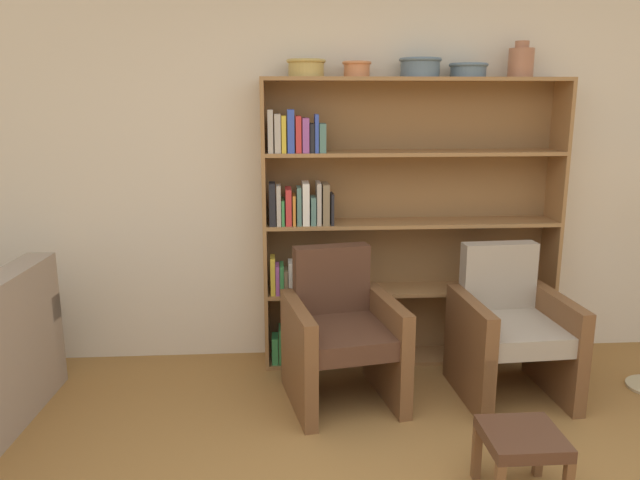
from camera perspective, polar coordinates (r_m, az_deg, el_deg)
wall_back at (r=4.37m, az=4.34°, el=6.99°), size 12.00×0.06×2.75m
bookshelf at (r=4.29m, az=5.80°, el=1.07°), size 2.02×0.30×1.95m
bowl_brass at (r=4.12m, az=-1.27°, el=15.54°), size 0.25×0.25×0.11m
bowl_stoneware at (r=4.15m, az=3.38°, el=15.43°), size 0.19×0.19×0.10m
bowl_cream at (r=4.22m, az=9.14°, el=15.41°), size 0.27×0.27×0.12m
bowl_terracotta at (r=4.30m, az=13.40°, el=14.95°), size 0.25×0.25×0.09m
vase_tall at (r=4.42m, az=17.90°, el=15.26°), size 0.16×0.16×0.23m
armchair_leather at (r=3.85m, az=1.93°, el=-8.66°), size 0.75×0.78×0.92m
armchair_cushioned at (r=4.09m, az=16.96°, el=-7.91°), size 0.68×0.72×0.92m
footstool at (r=3.17m, az=17.99°, el=-17.32°), size 0.35×0.35×0.33m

